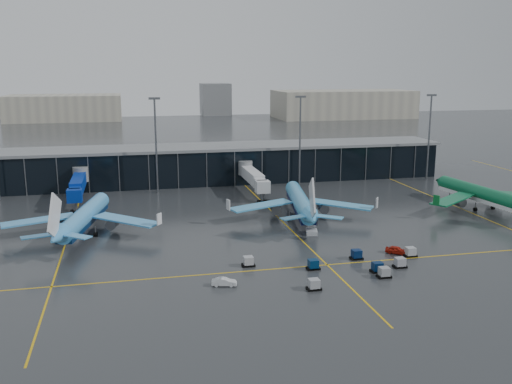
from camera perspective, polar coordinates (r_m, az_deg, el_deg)
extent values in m
plane|color=#282B2D|center=(110.38, -0.45, -5.13)|extent=(600.00, 600.00, 0.00)
cube|color=black|center=(168.73, -4.99, 2.71)|extent=(140.00, 16.00, 10.00)
cube|color=slate|center=(167.93, -5.03, 4.50)|extent=(142.00, 17.00, 0.80)
cylinder|color=#595B60|center=(159.29, -17.13, 1.70)|extent=(4.00, 4.00, 4.00)
cube|color=navy|center=(146.22, -17.47, 0.44)|extent=(3.00, 24.00, 3.00)
cylinder|color=#595B60|center=(139.58, -17.61, -1.42)|extent=(1.00, 1.00, 2.60)
cylinder|color=#595B60|center=(162.12, -1.07, 2.43)|extent=(4.00, 4.00, 4.00)
cube|color=silver|center=(149.29, -0.01, 1.26)|extent=(3.00, 24.00, 3.00)
cylinder|color=#595B60|center=(142.80, 0.66, -0.53)|extent=(1.00, 1.00, 2.60)
cylinder|color=#595B60|center=(154.40, -9.96, 4.49)|extent=(0.50, 0.50, 25.00)
cube|color=#595B60|center=(153.21, -10.14, 9.20)|extent=(3.00, 0.40, 0.60)
cylinder|color=#595B60|center=(161.39, 4.41, 4.97)|extent=(0.50, 0.50, 25.00)
cube|color=#595B60|center=(160.25, 4.49, 9.48)|extent=(3.00, 0.40, 0.60)
cylinder|color=#595B60|center=(177.35, 16.91, 5.15)|extent=(0.50, 0.50, 25.00)
cube|color=#595B60|center=(176.32, 17.17, 9.24)|extent=(3.00, 0.40, 0.60)
cube|color=#B2AD99|center=(390.58, 8.68, 8.69)|extent=(90.00, 42.00, 18.00)
cube|color=#B2AD99|center=(385.46, -18.59, 8.00)|extent=(70.00, 38.00, 16.00)
cube|color=#B2AD99|center=(408.25, -4.08, 9.24)|extent=(20.00, 20.00, 22.00)
cube|color=gold|center=(127.83, -18.00, -3.29)|extent=(0.30, 120.00, 0.02)
cube|color=gold|center=(131.33, 1.93, -2.27)|extent=(0.30, 120.00, 0.02)
cube|color=gold|center=(149.02, 18.92, -1.17)|extent=(0.30, 120.00, 0.02)
cube|color=gold|center=(99.38, 7.12, -7.23)|extent=(220.00, 0.30, 0.02)
cube|color=black|center=(95.22, 12.68, -8.23)|extent=(2.20, 1.50, 0.36)
cube|color=gray|center=(94.96, 12.70, -7.79)|extent=(1.60, 1.50, 1.50)
cube|color=black|center=(102.94, 10.00, -6.53)|extent=(2.20, 1.50, 0.36)
cube|color=#051840|center=(102.70, 10.02, -6.12)|extent=(1.60, 1.50, 1.50)
cube|color=black|center=(100.36, 14.17, -7.23)|extent=(2.20, 1.50, 0.36)
cube|color=gray|center=(100.11, 14.20, -6.81)|extent=(1.60, 1.50, 1.50)
cube|color=black|center=(106.38, 15.17, -6.15)|extent=(2.20, 1.50, 0.36)
cube|color=#989CA0|center=(106.14, 15.19, -5.76)|extent=(1.60, 1.50, 1.50)
cube|color=black|center=(96.95, 5.74, -7.60)|extent=(2.20, 1.50, 0.36)
cube|color=#052447|center=(96.69, 5.75, -7.17)|extent=(1.60, 1.50, 1.50)
cube|color=black|center=(88.55, 5.81, -9.58)|extent=(2.20, 1.50, 0.36)
cube|color=gray|center=(88.27, 5.82, -9.12)|extent=(1.60, 1.50, 1.50)
cube|color=black|center=(97.97, -0.77, -7.32)|extent=(2.20, 1.50, 0.36)
cube|color=#989AA0|center=(97.71, -0.77, -6.90)|extent=(1.60, 1.50, 1.50)
cube|color=black|center=(97.34, 12.02, -7.74)|extent=(2.20, 1.50, 0.36)
cube|color=#041A3E|center=(97.08, 12.04, -7.31)|extent=(1.60, 1.50, 1.50)
cube|color=silver|center=(116.75, 5.60, -4.00)|extent=(2.97, 3.67, 0.80)
cube|color=silver|center=(116.23, 5.62, -3.10)|extent=(2.29, 3.15, 2.29)
imported|color=#B11C0D|center=(107.22, 13.88, -5.65)|extent=(4.14, 3.77, 1.37)
imported|color=silver|center=(89.55, -3.20, -8.96)|extent=(4.10, 2.18, 1.28)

